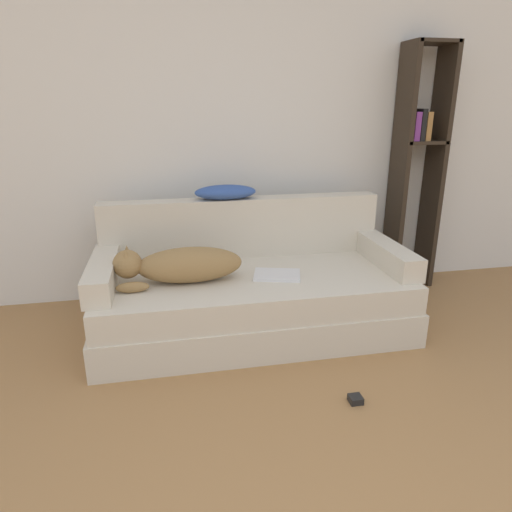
% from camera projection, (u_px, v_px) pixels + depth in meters
% --- Properties ---
extents(wall_back, '(6.81, 0.06, 2.70)m').
position_uv_depth(wall_back, '(217.00, 112.00, 3.24)').
color(wall_back, silver).
rests_on(wall_back, ground_plane).
extents(couch, '(1.96, 0.91, 0.39)m').
position_uv_depth(couch, '(253.00, 302.00, 2.94)').
color(couch, beige).
rests_on(couch, ground_plane).
extents(couch_backrest, '(1.92, 0.15, 0.41)m').
position_uv_depth(couch_backrest, '(242.00, 227.00, 3.17)').
color(couch_backrest, beige).
rests_on(couch_backrest, couch).
extents(couch_arm_left, '(0.15, 0.72, 0.15)m').
position_uv_depth(couch_arm_left, '(103.00, 273.00, 2.68)').
color(couch_arm_left, beige).
rests_on(couch_arm_left, couch).
extents(couch_arm_right, '(0.15, 0.72, 0.15)m').
position_uv_depth(couch_arm_right, '(387.00, 254.00, 3.02)').
color(couch_arm_right, beige).
rests_on(couch_arm_right, couch).
extents(dog, '(0.76, 0.25, 0.24)m').
position_uv_depth(dog, '(180.00, 265.00, 2.71)').
color(dog, olive).
rests_on(dog, couch).
extents(laptop, '(0.33, 0.27, 0.02)m').
position_uv_depth(laptop, '(277.00, 275.00, 2.84)').
color(laptop, silver).
rests_on(laptop, couch).
extents(throw_pillow, '(0.41, 0.21, 0.09)m').
position_uv_depth(throw_pillow, '(226.00, 192.00, 3.07)').
color(throw_pillow, '#335199').
rests_on(throw_pillow, couch_backrest).
extents(bookshelf, '(0.34, 0.26, 1.83)m').
position_uv_depth(bookshelf, '(418.00, 159.00, 3.47)').
color(bookshelf, '#2D2319').
rests_on(bookshelf, ground_plane).
extents(power_adapter, '(0.06, 0.06, 0.03)m').
position_uv_depth(power_adapter, '(356.00, 399.00, 2.26)').
color(power_adapter, black).
rests_on(power_adapter, ground_plane).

